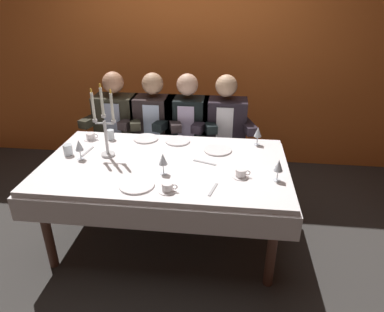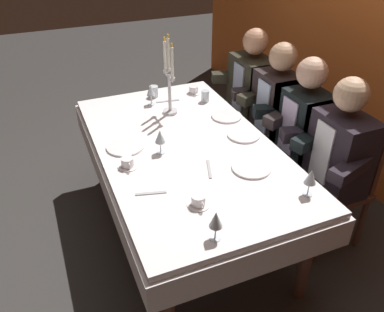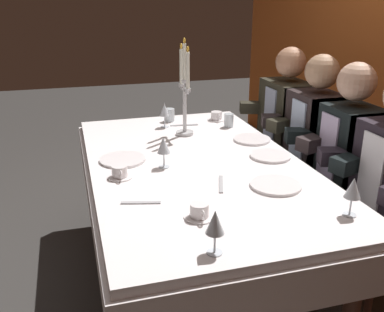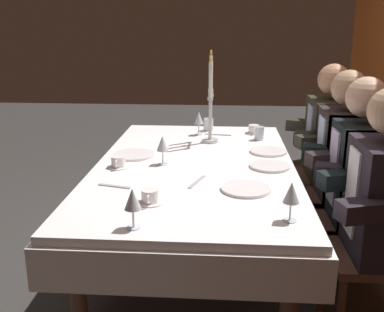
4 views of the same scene
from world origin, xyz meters
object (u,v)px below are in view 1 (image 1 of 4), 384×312
at_px(water_tumbler_0, 68,150).
at_px(coffee_cup_0, 91,137).
at_px(wine_glass_1, 79,146).
at_px(wine_glass_2, 163,160).
at_px(water_tumbler_1, 111,135).
at_px(coffee_cup_2, 241,173).
at_px(wine_glass_3, 279,166).
at_px(seated_diner_3, 225,125).
at_px(wine_glass_0, 258,132).
at_px(seated_diner_2, 188,123).
at_px(dinner_plate_0, 217,150).
at_px(seated_diner_1, 155,122).
at_px(dinner_plate_2, 146,139).
at_px(dinner_plate_3, 137,185).
at_px(seated_diner_0, 117,121).
at_px(dining_table, 165,176).
at_px(candelabra, 105,127).
at_px(coffee_cup_1, 168,188).
at_px(dinner_plate_1, 177,141).

distance_m(water_tumbler_0, coffee_cup_0, 0.33).
xyz_separation_m(wine_glass_1, wine_glass_2, (0.70, -0.16, -0.00)).
height_order(water_tumbler_1, coffee_cup_2, water_tumbler_1).
relative_size(wine_glass_3, water_tumbler_1, 1.82).
relative_size(wine_glass_2, coffee_cup_2, 1.24).
bearing_deg(seated_diner_3, wine_glass_0, -57.43).
distance_m(coffee_cup_2, seated_diner_2, 1.17).
bearing_deg(wine_glass_0, dinner_plate_0, -154.56).
bearing_deg(seated_diner_1, dinner_plate_0, -42.67).
bearing_deg(dinner_plate_0, seated_diner_3, 86.05).
height_order(coffee_cup_0, seated_diner_1, seated_diner_1).
bearing_deg(seated_diner_2, water_tumbler_0, -136.29).
height_order(dinner_plate_0, wine_glass_1, wine_glass_1).
xyz_separation_m(dinner_plate_2, dinner_plate_3, (0.13, -0.80, 0.00)).
xyz_separation_m(dinner_plate_0, wine_glass_1, (-1.08, -0.28, 0.11)).
bearing_deg(dinner_plate_3, dinner_plate_2, 99.07).
height_order(water_tumbler_0, seated_diner_0, seated_diner_0).
bearing_deg(dinner_plate_2, seated_diner_2, 54.42).
bearing_deg(seated_diner_2, dinner_plate_2, -125.58).
bearing_deg(seated_diner_2, dining_table, -94.54).
relative_size(dinner_plate_0, wine_glass_1, 1.45).
distance_m(candelabra, wine_glass_1, 0.25).
distance_m(dinner_plate_3, wine_glass_2, 0.27).
xyz_separation_m(dining_table, seated_diner_0, (-0.67, 0.89, 0.11)).
relative_size(wine_glass_0, wine_glass_3, 1.00).
relative_size(dinner_plate_2, water_tumbler_1, 2.49).
relative_size(wine_glass_1, coffee_cup_2, 1.24).
bearing_deg(seated_diner_3, seated_diner_2, 180.00).
distance_m(dinner_plate_2, water_tumbler_1, 0.31).
height_order(wine_glass_1, seated_diner_2, seated_diner_2).
xyz_separation_m(dinner_plate_3, water_tumbler_0, (-0.68, 0.42, 0.04)).
bearing_deg(water_tumbler_1, seated_diner_3, 25.88).
distance_m(seated_diner_0, seated_diner_3, 1.11).
height_order(wine_glass_3, seated_diner_2, seated_diner_2).
xyz_separation_m(water_tumbler_0, seated_diner_3, (1.25, 0.84, -0.05)).
distance_m(wine_glass_0, wine_glass_2, 0.93).
bearing_deg(dining_table, dinner_plate_2, 120.49).
bearing_deg(water_tumbler_0, dinner_plate_2, 34.86).
bearing_deg(dinner_plate_0, coffee_cup_1, -113.99).
bearing_deg(dinner_plate_2, coffee_cup_1, -67.32).
bearing_deg(dinner_plate_1, coffee_cup_1, -85.84).
xyz_separation_m(wine_glass_3, seated_diner_0, (-1.51, 1.07, -0.12)).
bearing_deg(wine_glass_1, water_tumbler_1, 74.94).
relative_size(wine_glass_1, seated_diner_2, 0.13).
xyz_separation_m(candelabra, seated_diner_0, (-0.19, 0.82, -0.25)).
bearing_deg(coffee_cup_1, dinner_plate_0, 66.01).
bearing_deg(wine_glass_1, wine_glass_3, -6.26).
bearing_deg(dinner_plate_3, coffee_cup_0, 129.74).
bearing_deg(wine_glass_0, dinner_plate_2, 179.70).
bearing_deg(coffee_cup_1, dinner_plate_2, 112.68).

